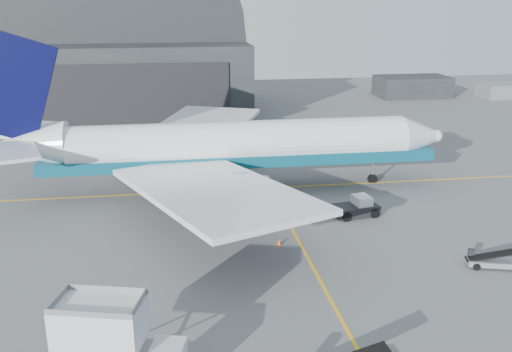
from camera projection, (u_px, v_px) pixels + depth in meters
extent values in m
plane|color=#565659|center=(318.00, 276.00, 41.18)|extent=(200.00, 200.00, 0.00)
cube|color=gold|center=(270.00, 188.00, 60.02)|extent=(80.00, 0.25, 0.02)
cube|color=gold|center=(325.00, 289.00, 39.29)|extent=(0.25, 40.00, 0.02)
cube|color=black|center=(98.00, 77.00, 97.47)|extent=(50.00, 28.00, 12.00)
cube|color=black|center=(88.00, 97.00, 84.49)|extent=(42.00, 0.40, 9.50)
cube|color=black|center=(411.00, 96.00, 114.46)|extent=(14.00, 8.00, 4.00)
cube|color=slate|center=(501.00, 98.00, 113.12)|extent=(8.00, 6.00, 2.80)
cylinder|color=white|center=(241.00, 143.00, 58.17)|extent=(34.29, 4.57, 4.57)
cone|color=white|center=(419.00, 137.00, 60.92)|extent=(4.19, 4.57, 4.57)
sphere|color=white|center=(436.00, 136.00, 61.19)|extent=(1.33, 1.33, 1.33)
cone|color=white|center=(31.00, 145.00, 55.07)|extent=(6.67, 4.57, 4.57)
cube|color=black|center=(410.00, 132.00, 60.58)|extent=(2.48, 2.10, 0.67)
cube|color=#0B4D62|center=(241.00, 157.00, 58.61)|extent=(40.00, 4.62, 1.14)
cube|color=white|center=(213.00, 190.00, 47.14)|extent=(17.56, 23.35, 1.39)
cube|color=white|center=(198.00, 129.00, 68.68)|extent=(17.56, 23.35, 1.39)
cube|color=white|center=(14.00, 151.00, 50.79)|extent=(5.83, 7.97, 0.33)
cube|color=white|center=(35.00, 130.00, 58.86)|extent=(5.83, 7.97, 0.33)
cube|color=black|center=(13.00, 87.00, 53.23)|extent=(8.83, 0.48, 10.97)
cylinder|color=gray|center=(241.00, 191.00, 51.60)|extent=(4.95, 2.57, 2.57)
cylinder|color=gray|center=(225.00, 148.00, 65.96)|extent=(4.95, 2.57, 2.57)
cylinder|color=#A5A5AA|center=(373.00, 171.00, 61.31)|extent=(0.27, 0.27, 2.67)
cylinder|color=black|center=(372.00, 179.00, 61.58)|extent=(1.05, 0.33, 1.05)
cylinder|color=black|center=(226.00, 195.00, 56.36)|extent=(1.24, 0.43, 1.24)
cylinder|color=black|center=(221.00, 176.00, 62.11)|extent=(1.24, 0.43, 1.24)
cube|color=#BDBDBF|center=(100.00, 322.00, 28.84)|extent=(4.94, 3.68, 2.10)
cube|color=black|center=(355.00, 210.00, 52.36)|extent=(4.35, 2.87, 0.91)
cube|color=#BDBDBF|center=(362.00, 201.00, 52.29)|extent=(1.70, 2.03, 0.91)
cylinder|color=black|center=(374.00, 213.00, 51.91)|extent=(0.95, 0.50, 0.91)
cylinder|color=black|center=(364.00, 206.00, 53.74)|extent=(0.95, 0.50, 0.91)
cylinder|color=black|center=(347.00, 217.00, 51.06)|extent=(0.95, 0.50, 0.91)
cylinder|color=black|center=(337.00, 209.00, 52.89)|extent=(0.95, 0.50, 0.91)
cube|color=slate|center=(495.00, 262.00, 42.38)|extent=(4.23, 2.42, 0.41)
cube|color=black|center=(496.00, 254.00, 42.19)|extent=(4.36, 2.05, 1.16)
cube|color=black|center=(471.00, 253.00, 42.92)|extent=(0.54, 0.48, 0.55)
cylinder|color=black|center=(477.00, 267.00, 42.00)|extent=(0.59, 0.37, 0.55)
cylinder|color=black|center=(473.00, 259.00, 43.20)|extent=(0.59, 0.37, 0.55)
cube|color=#FD5408|center=(279.00, 245.00, 46.28)|extent=(0.35, 0.35, 0.03)
cone|color=#FD5408|center=(279.00, 242.00, 46.21)|extent=(0.35, 0.35, 0.51)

